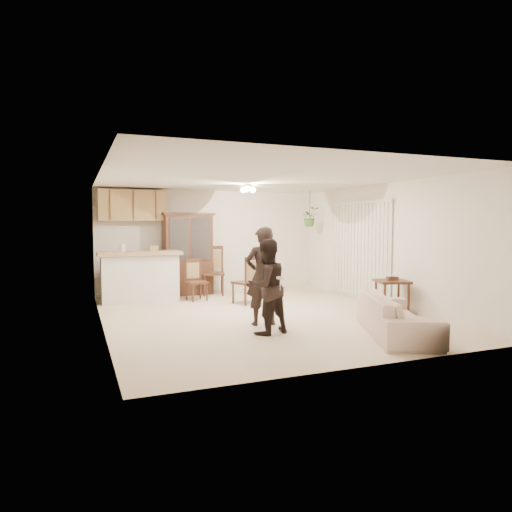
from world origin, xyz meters
name	(u,v)px	position (x,y,z in m)	size (l,w,h in m)	color
floor	(261,315)	(0.00, 0.00, 0.00)	(6.50, 6.50, 0.00)	beige
ceiling	(261,178)	(0.00, 0.00, 2.50)	(5.50, 6.50, 0.02)	silver
wall_back	(211,241)	(0.00, 3.25, 1.25)	(5.50, 0.02, 2.50)	silver
wall_front	(367,261)	(0.00, -3.25, 1.25)	(5.50, 0.02, 2.50)	silver
wall_left	(101,251)	(-2.75, 0.00, 1.25)	(0.02, 6.50, 2.50)	silver
wall_right	(385,245)	(2.75, 0.00, 1.25)	(0.02, 6.50, 2.50)	silver
breakfast_bar	(140,279)	(-1.85, 2.35, 0.50)	(1.60, 0.55, 1.00)	silver
bar_top	(140,253)	(-1.85, 2.35, 1.05)	(1.75, 0.70, 0.08)	tan
upper_cabinets	(132,205)	(-1.90, 3.07, 2.10)	(1.50, 0.34, 0.70)	#9D6F44
vertical_blinds	(358,250)	(2.71, 0.90, 1.10)	(0.06, 2.30, 2.10)	beige
ceiling_fixture	(248,189)	(0.20, 1.20, 2.40)	(0.36, 0.36, 0.20)	beige
hanging_plant	(310,217)	(2.30, 2.40, 1.85)	(0.43, 0.37, 0.48)	#345C25
plant_cord	(310,204)	(2.30, 2.40, 2.17)	(0.01, 0.01, 0.65)	black
sofa	(396,311)	(1.33, -2.14, 0.37)	(1.87, 0.73, 0.73)	beige
adult	(263,271)	(-0.26, -0.73, 0.90)	(0.66, 0.43, 1.80)	black
child	(266,290)	(-0.46, -1.33, 0.68)	(0.66, 0.51, 1.35)	black
china_hutch	(188,254)	(-0.66, 2.94, 0.96)	(1.26, 0.56, 1.94)	#361D13
side_table	(392,296)	(2.37, -0.72, 0.32)	(0.70, 0.70, 0.69)	#361D13
chair_bar	(197,289)	(-0.68, 2.04, 0.26)	(0.47, 0.47, 0.91)	#361D13
chair_hutch_left	(213,281)	(-0.11, 2.68, 0.33)	(0.62, 0.62, 1.15)	#361D13
chair_hutch_right	(245,290)	(0.19, 1.31, 0.28)	(0.59, 0.59, 1.00)	#361D13
controller_adult	(271,251)	(-0.29, -1.11, 1.25)	(0.04, 0.14, 0.04)	silver
controller_child	(280,278)	(-0.37, -1.66, 0.89)	(0.04, 0.13, 0.04)	silver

